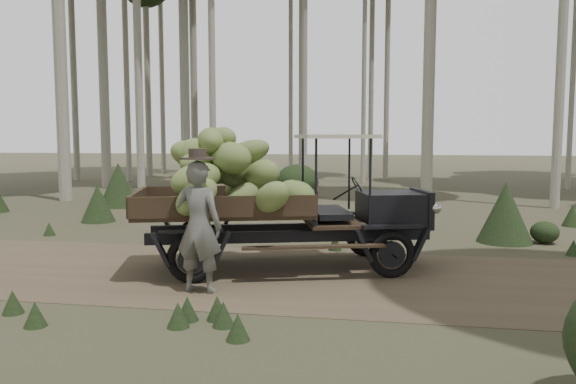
{
  "coord_description": "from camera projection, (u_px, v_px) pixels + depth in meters",
  "views": [
    {
      "loc": [
        1.54,
        -8.63,
        2.22
      ],
      "look_at": [
        -0.05,
        0.49,
        1.3
      ],
      "focal_mm": 35.0,
      "sensor_mm": 36.0,
      "label": 1
    }
  ],
  "objects": [
    {
      "name": "banana_truck",
      "position": [
        258.0,
        186.0,
        9.19
      ],
      "size": [
        5.13,
        3.16,
        2.43
      ],
      "rotation": [
        0.0,
        0.0,
        0.28
      ],
      "color": "black",
      "rests_on": "ground"
    },
    {
      "name": "undergrowth",
      "position": [
        202.0,
        232.0,
        9.66
      ],
      "size": [
        24.19,
        22.12,
        1.39
      ],
      "color": "#233319",
      "rests_on": "ground"
    },
    {
      "name": "ground",
      "position": [
        286.0,
        276.0,
        8.94
      ],
      "size": [
        120.0,
        120.0,
        0.0
      ],
      "primitive_type": "plane",
      "color": "#473D2B",
      "rests_on": "ground"
    },
    {
      "name": "farmer",
      "position": [
        199.0,
        225.0,
        7.93
      ],
      "size": [
        0.74,
        0.56,
        2.05
      ],
      "rotation": [
        0.0,
        0.0,
        3.02
      ],
      "color": "#5B5953",
      "rests_on": "ground"
    },
    {
      "name": "dirt_track",
      "position": [
        286.0,
        276.0,
        8.94
      ],
      "size": [
        70.0,
        4.0,
        0.01
      ],
      "primitive_type": "cube",
      "color": "brown",
      "rests_on": "ground"
    }
  ]
}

